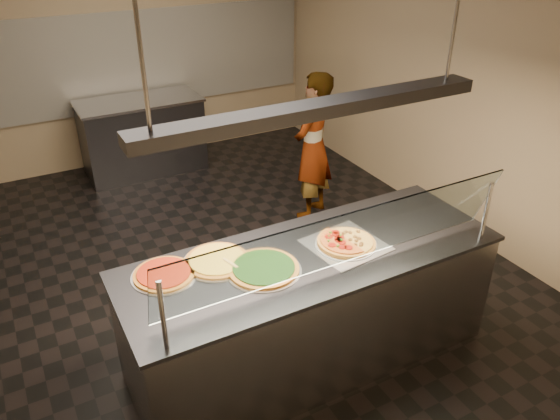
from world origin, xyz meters
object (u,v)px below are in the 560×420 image
heat_lamp_housing (318,109)px  pizza_cheese (217,260)px  sneeze_guard (344,241)px  serving_counter (311,307)px  pizza_spatula (239,264)px  perforated_tray (345,244)px  prep_table (143,135)px  half_pizza_pepperoni (334,244)px  worker (313,147)px  pizza_tomato (164,274)px  half_pizza_sausage (357,238)px  pizza_spinach (263,268)px

heat_lamp_housing → pizza_cheese: bearing=160.3°
sneeze_guard → serving_counter: bearing=90.0°
sneeze_guard → pizza_spatula: size_ratio=10.68×
sneeze_guard → heat_lamp_housing: heat_lamp_housing is taller
serving_counter → pizza_cheese: 0.81m
serving_counter → perforated_tray: bearing=-3.5°
pizza_spatula → prep_table: bearing=84.1°
heat_lamp_housing → prep_table: bearing=91.7°
half_pizza_pepperoni → prep_table: half_pizza_pepperoni is taller
pizza_spatula → worker: (1.67, 1.79, -0.17)m
half_pizza_pepperoni → heat_lamp_housing: size_ratio=0.18×
perforated_tray → half_pizza_pepperoni: half_pizza_pepperoni is taller
serving_counter → pizza_tomato: bearing=166.3°
sneeze_guard → pizza_spatula: sneeze_guard is taller
perforated_tray → pizza_spatula: pizza_spatula is taller
worker → heat_lamp_housing: bearing=25.5°
sneeze_guard → pizza_tomato: size_ratio=5.78×
half_pizza_sausage → pizza_tomato: (-1.32, 0.25, -0.01)m
pizza_spatula → worker: size_ratio=0.14×
pizza_tomato → worker: 2.69m
pizza_cheese → worker: (1.77, 1.66, -0.15)m
worker → prep_table: bearing=-90.6°
sneeze_guard → half_pizza_sausage: size_ratio=5.70×
half_pizza_sausage → pizza_cheese: (-0.96, 0.23, -0.01)m
pizza_spinach → pizza_tomato: size_ratio=1.18×
pizza_spatula → prep_table: pizza_spatula is taller
pizza_spatula → heat_lamp_housing: bearing=-10.2°
pizza_cheese → pizza_spatula: size_ratio=2.01×
perforated_tray → pizza_spatula: 0.77m
pizza_tomato → worker: size_ratio=0.26×
half_pizza_pepperoni → half_pizza_sausage: half_pizza_pepperoni is taller
half_pizza_sausage → prep_table: size_ratio=0.29×
perforated_tray → half_pizza_pepperoni: bearing=179.5°
pizza_spinach → heat_lamp_housing: size_ratio=0.21×
serving_counter → worker: worker is taller
sneeze_guard → heat_lamp_housing: (-0.00, 0.34, 0.72)m
sneeze_guard → pizza_spatula: bearing=139.3°
half_pizza_pepperoni → prep_table: bearing=94.0°
pizza_spinach → pizza_cheese: (-0.23, 0.23, -0.00)m
perforated_tray → pizza_tomato: bearing=168.4°
sneeze_guard → pizza_cheese: size_ratio=5.32×
prep_table → pizza_spatula: bearing=-95.9°
sneeze_guard → pizza_cheese: bearing=137.4°
serving_counter → half_pizza_sausage: size_ratio=6.27×
pizza_spatula → pizza_cheese: bearing=129.4°
pizza_spatula → pizza_tomato: bearing=162.6°
pizza_cheese → worker: 2.43m
half_pizza_sausage → worker: worker is taller
pizza_tomato → serving_counter: bearing=-13.7°
pizza_spinach → half_pizza_pepperoni: bearing=-0.5°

